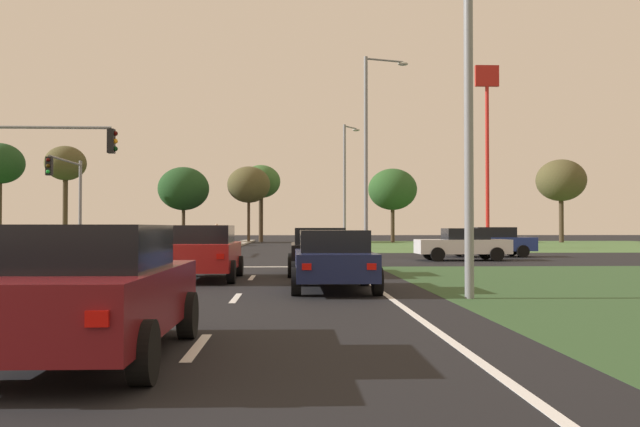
% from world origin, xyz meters
% --- Properties ---
extents(ground_plane, '(200.00, 200.00, 0.00)m').
position_xyz_m(ground_plane, '(0.00, 30.00, 0.00)').
color(ground_plane, black).
extents(grass_verge_far_right, '(35.00, 35.00, 0.01)m').
position_xyz_m(grass_verge_far_right, '(25.50, 54.50, 0.00)').
color(grass_verge_far_right, '#476B38').
rests_on(grass_verge_far_right, ground).
extents(median_island_near, '(1.20, 22.00, 0.14)m').
position_xyz_m(median_island_near, '(0.00, 11.00, 0.07)').
color(median_island_near, '#ADA89E').
rests_on(median_island_near, ground).
extents(median_island_far, '(1.20, 36.00, 0.14)m').
position_xyz_m(median_island_far, '(0.00, 55.00, 0.07)').
color(median_island_far, '#ADA89E').
rests_on(median_island_far, ground).
extents(lane_dash_near, '(0.14, 2.00, 0.01)m').
position_xyz_m(lane_dash_near, '(3.50, 5.41, 0.01)').
color(lane_dash_near, silver).
rests_on(lane_dash_near, ground).
extents(lane_dash_second, '(0.14, 2.00, 0.01)m').
position_xyz_m(lane_dash_second, '(3.50, 11.41, 0.01)').
color(lane_dash_second, silver).
rests_on(lane_dash_second, ground).
extents(lane_dash_third, '(0.14, 2.00, 0.01)m').
position_xyz_m(lane_dash_third, '(3.50, 17.41, 0.01)').
color(lane_dash_third, silver).
rests_on(lane_dash_third, ground).
extents(edge_line_right, '(0.14, 24.00, 0.01)m').
position_xyz_m(edge_line_right, '(6.85, 12.00, 0.01)').
color(edge_line_right, silver).
rests_on(edge_line_right, ground).
extents(stop_bar_near, '(6.40, 0.50, 0.01)m').
position_xyz_m(stop_bar_near, '(3.80, 23.00, 0.01)').
color(stop_bar_near, silver).
rests_on(stop_bar_near, ground).
extents(crosswalk_bar_near, '(0.70, 2.80, 0.01)m').
position_xyz_m(crosswalk_bar_near, '(-6.40, 24.80, 0.01)').
color(crosswalk_bar_near, silver).
rests_on(crosswalk_bar_near, ground).
extents(crosswalk_bar_second, '(0.70, 2.80, 0.01)m').
position_xyz_m(crosswalk_bar_second, '(-5.25, 24.80, 0.01)').
color(crosswalk_bar_second, silver).
rests_on(crosswalk_bar_second, ground).
extents(crosswalk_bar_third, '(0.70, 2.80, 0.01)m').
position_xyz_m(crosswalk_bar_third, '(-4.10, 24.80, 0.01)').
color(crosswalk_bar_third, silver).
rests_on(crosswalk_bar_third, ground).
extents(crosswalk_bar_fourth, '(0.70, 2.80, 0.01)m').
position_xyz_m(crosswalk_bar_fourth, '(-2.95, 24.80, 0.01)').
color(crosswalk_bar_fourth, silver).
rests_on(crosswalk_bar_fourth, ground).
extents(crosswalk_bar_fifth, '(0.70, 2.80, 0.01)m').
position_xyz_m(crosswalk_bar_fifth, '(-1.80, 24.80, 0.01)').
color(crosswalk_bar_fifth, silver).
rests_on(crosswalk_bar_fifth, ground).
extents(crosswalk_bar_sixth, '(0.70, 2.80, 0.01)m').
position_xyz_m(crosswalk_bar_sixth, '(-0.65, 24.80, 0.01)').
color(crosswalk_bar_sixth, silver).
rests_on(crosswalk_bar_sixth, ground).
extents(crosswalk_bar_seventh, '(0.70, 2.80, 0.01)m').
position_xyz_m(crosswalk_bar_seventh, '(0.50, 24.80, 0.01)').
color(crosswalk_bar_seventh, silver).
rests_on(crosswalk_bar_seventh, ground).
extents(crosswalk_bar_eighth, '(0.70, 2.80, 0.01)m').
position_xyz_m(crosswalk_bar_eighth, '(1.65, 24.80, 0.01)').
color(crosswalk_bar_eighth, silver).
rests_on(crosswalk_bar_eighth, ground).
extents(car_red_near, '(2.00, 4.48, 1.60)m').
position_xyz_m(car_red_near, '(2.17, 16.65, 0.81)').
color(car_red_near, '#A31919').
rests_on(car_red_near, ground).
extents(car_white_second, '(4.25, 2.05, 1.50)m').
position_xyz_m(car_white_second, '(12.66, 27.81, 0.77)').
color(car_white_second, silver).
rests_on(car_white_second, ground).
extents(car_blue_third, '(4.47, 2.03, 1.55)m').
position_xyz_m(car_blue_third, '(15.09, 31.56, 0.79)').
color(car_blue_third, navy).
rests_on(car_blue_third, ground).
extents(car_navy_fourth, '(2.05, 4.20, 1.47)m').
position_xyz_m(car_navy_fourth, '(5.72, 13.16, 0.75)').
color(car_navy_fourth, '#161E47').
rests_on(car_navy_fourth, ground).
extents(car_black_fifth, '(2.02, 4.48, 1.52)m').
position_xyz_m(car_black_fifth, '(5.60, 18.88, 0.78)').
color(car_black_fifth, black).
rests_on(car_black_fifth, ground).
extents(car_maroon_sixth, '(2.05, 4.41, 1.57)m').
position_xyz_m(car_maroon_sixth, '(2.35, 4.69, 0.80)').
color(car_maroon_sixth, maroon).
rests_on(car_maroon_sixth, ground).
extents(car_silver_seventh, '(1.97, 4.29, 1.60)m').
position_xyz_m(car_silver_seventh, '(-2.23, 54.14, 0.82)').
color(car_silver_seventh, '#B7B7BC').
rests_on(car_silver_seventh, ground).
extents(traffic_signal_near_left, '(5.59, 0.32, 5.69)m').
position_xyz_m(traffic_signal_near_left, '(-5.56, 23.40, 3.97)').
color(traffic_signal_near_left, gray).
rests_on(traffic_signal_near_left, ground).
extents(traffic_signal_far_left, '(0.32, 5.43, 5.43)m').
position_xyz_m(traffic_signal_far_left, '(-7.60, 34.57, 3.79)').
color(traffic_signal_far_left, gray).
rests_on(traffic_signal_far_left, ground).
extents(street_lamp_near, '(2.20, 1.72, 8.67)m').
position_xyz_m(street_lamp_near, '(8.35, 10.98, 4.91)').
color(street_lamp_near, gray).
rests_on(street_lamp_near, ground).
extents(street_lamp_second, '(2.42, 0.88, 10.39)m').
position_xyz_m(street_lamp_second, '(8.73, 31.51, 5.76)').
color(street_lamp_second, gray).
rests_on(street_lamp_second, ground).
extents(street_lamp_third, '(1.35, 1.56, 9.01)m').
position_xyz_m(street_lamp_third, '(8.64, 45.68, 5.01)').
color(street_lamp_third, gray).
rests_on(street_lamp_third, ground).
extents(pedestrian_at_median, '(0.34, 0.34, 1.64)m').
position_xyz_m(pedestrian_at_median, '(-0.22, 41.36, 1.13)').
color(pedestrian_at_median, maroon).
rests_on(pedestrian_at_median, median_island_far).
extents(fastfood_pole_sign, '(1.80, 0.40, 13.84)m').
position_xyz_m(fastfood_pole_sign, '(19.52, 47.27, 9.90)').
color(fastfood_pole_sign, red).
rests_on(fastfood_pole_sign, ground).
extents(treeline_near, '(4.87, 4.87, 10.13)m').
position_xyz_m(treeline_near, '(-25.01, 66.78, 7.99)').
color(treeline_near, '#423323').
rests_on(treeline_near, ground).
extents(treeline_second, '(3.92, 3.92, 9.41)m').
position_xyz_m(treeline_second, '(-17.12, 62.88, 7.61)').
color(treeline_second, '#423323').
rests_on(treeline_second, ground).
extents(treeline_third, '(5.15, 5.15, 7.65)m').
position_xyz_m(treeline_third, '(-6.23, 65.64, 5.44)').
color(treeline_third, '#423323').
rests_on(treeline_third, ground).
extents(treeline_fourth, '(4.29, 4.29, 7.65)m').
position_xyz_m(treeline_fourth, '(0.41, 64.66, 5.80)').
color(treeline_fourth, '#423323').
rests_on(treeline_fourth, ground).
extents(treeline_fifth, '(4.11, 4.11, 8.15)m').
position_xyz_m(treeline_fifth, '(1.46, 68.47, 6.33)').
color(treeline_fifth, '#423323').
rests_on(treeline_fifth, ground).
extents(treeline_sixth, '(5.02, 5.02, 7.59)m').
position_xyz_m(treeline_sixth, '(15.10, 65.90, 5.44)').
color(treeline_sixth, '#423323').
rests_on(treeline_sixth, ground).
extents(treeline_seventh, '(5.03, 5.03, 8.50)m').
position_xyz_m(treeline_seventh, '(32.29, 64.79, 6.32)').
color(treeline_seventh, '#423323').
rests_on(treeline_seventh, ground).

